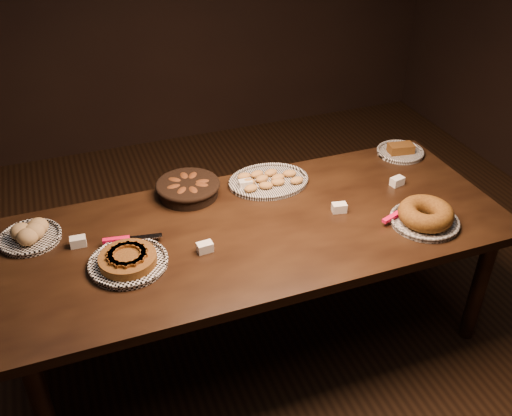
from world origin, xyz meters
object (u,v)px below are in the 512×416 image
object	(u,v)px
buffet_table	(259,238)
madeleine_platter	(268,180)
bundt_cake_plate	(425,216)
apple_tart_plate	(128,260)

from	to	relation	value
buffet_table	madeleine_platter	world-z (taller)	madeleine_platter
buffet_table	bundt_cake_plate	distance (m)	0.80
apple_tart_plate	madeleine_platter	bearing A→B (deg)	27.09
bundt_cake_plate	madeleine_platter	bearing A→B (deg)	150.96
buffet_table	apple_tart_plate	bearing A→B (deg)	-173.53
apple_tart_plate	madeleine_platter	world-z (taller)	apple_tart_plate
buffet_table	apple_tart_plate	size ratio (longest dim) A/B	6.76
apple_tart_plate	bundt_cake_plate	distance (m)	1.39
madeleine_platter	bundt_cake_plate	xyz separation A→B (m)	(0.56, -0.60, 0.03)
bundt_cake_plate	buffet_table	bearing A→B (deg)	178.90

